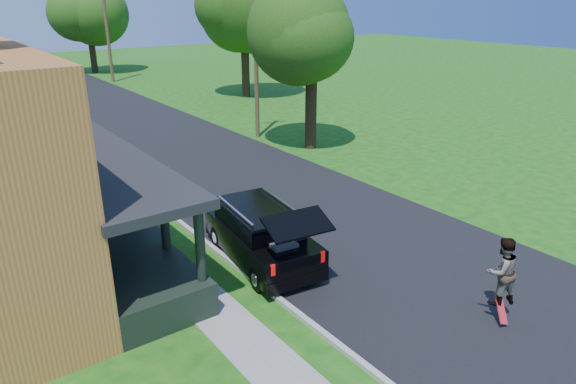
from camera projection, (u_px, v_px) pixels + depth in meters
ground at (405, 266)px, 14.95m from camera, size 140.00×140.00×0.00m
street at (145, 130)px, 30.02m from camera, size 8.00×120.00×0.02m
curb at (73, 141)px, 27.79m from camera, size 0.15×120.00×0.12m
sidewalk at (43, 145)px, 26.94m from camera, size 1.30×120.00×0.03m
front_walk at (8, 279)px, 14.24m from camera, size 6.50×1.20×0.03m
black_suv at (261, 234)px, 14.95m from camera, size 2.38×4.97×2.23m
skateboarder at (502, 271)px, 12.15m from camera, size 0.99×0.87×1.73m
skateboard at (501, 309)px, 12.26m from camera, size 0.54×0.58×0.59m
tree_right_near at (311, 39)px, 24.60m from camera, size 6.35×5.96×8.09m
tree_right_mid at (243, 5)px, 37.50m from camera, size 7.83×7.97×10.22m
tree_right_far at (87, 12)px, 50.37m from camera, size 6.95×6.95×9.39m
utility_pole_near at (256, 60)px, 27.11m from camera, size 1.43×0.42×8.09m
utility_pole_far at (106, 23)px, 45.06m from camera, size 1.73×0.29×9.87m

